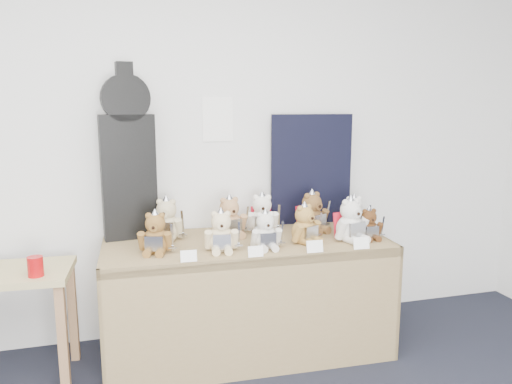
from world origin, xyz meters
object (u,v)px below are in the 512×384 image
object	(u,v)px
teddy_front_right	(305,225)
teddy_back_centre_left	(230,219)
teddy_front_far_left	(155,235)
teddy_back_centre_right	(262,215)
red_cup	(35,266)
teddy_front_left	(221,233)
guitar_case	(128,155)
teddy_front_end	(369,225)
teddy_front_far_right	(351,222)
teddy_front_centre	(266,232)
teddy_back_right	(312,214)
teddy_back_left	(166,221)
teddy_back_end	(354,215)
display_table	(250,268)

from	to	relation	value
teddy_front_right	teddy_back_centre_left	bearing A→B (deg)	121.64
teddy_front_far_left	teddy_back_centre_right	bearing A→B (deg)	35.31
red_cup	teddy_front_left	size ratio (longest dim) A/B	0.40
guitar_case	teddy_front_right	xyz separation A→B (m)	(1.04, -0.40, -0.43)
teddy_front_end	teddy_front_far_right	bearing A→B (deg)	-178.49
teddy_front_centre	teddy_front_far_right	bearing A→B (deg)	2.16
teddy_front_centre	teddy_front_end	world-z (taller)	teddy_front_centre
guitar_case	teddy_back_right	distance (m)	1.27
teddy_back_right	teddy_back_centre_right	bearing A→B (deg)	144.19
teddy_back_centre_left	teddy_back_right	size ratio (longest dim) A/B	0.96
teddy_front_far_right	teddy_front_end	bearing A→B (deg)	-14.04
teddy_front_end	teddy_front_left	bearing A→B (deg)	-178.61
teddy_front_far_right	teddy_back_right	size ratio (longest dim) A/B	1.00
teddy_back_left	guitar_case	bearing A→B (deg)	176.13
teddy_back_end	teddy_front_far_left	bearing A→B (deg)	-171.22
teddy_front_centre	teddy_back_left	world-z (taller)	teddy_back_left
teddy_back_centre_left	teddy_back_centre_right	size ratio (longest dim) A/B	1.00
teddy_front_right	teddy_front_centre	bearing A→B (deg)	165.65
teddy_back_left	teddy_back_end	distance (m)	1.26
teddy_front_end	teddy_back_end	xyz separation A→B (m)	(0.01, 0.23, 0.02)
teddy_front_centre	teddy_back_end	world-z (taller)	teddy_back_end
teddy_front_end	teddy_front_centre	bearing A→B (deg)	-176.85
red_cup	teddy_back_left	bearing A→B (deg)	21.54
teddy_front_left	teddy_front_end	xyz separation A→B (m)	(0.96, -0.00, -0.02)
display_table	teddy_front_far_left	size ratio (longest dim) A/B	6.61
teddy_back_centre_left	teddy_back_end	bearing A→B (deg)	-16.08
teddy_back_left	teddy_back_centre_left	distance (m)	0.41
teddy_front_far_right	display_table	bearing A→B (deg)	155.77
teddy_back_end	guitar_case	bearing A→B (deg)	173.97
teddy_front_right	teddy_back_left	bearing A→B (deg)	133.89
display_table	teddy_back_centre_left	bearing A→B (deg)	115.48
teddy_front_end	teddy_front_right	bearing A→B (deg)	176.68
guitar_case	teddy_front_left	bearing A→B (deg)	-47.82
teddy_front_left	teddy_front_right	world-z (taller)	same
red_cup	teddy_front_end	size ratio (longest dim) A/B	0.49
teddy_back_left	teddy_back_end	size ratio (longest dim) A/B	1.12
red_cup	teddy_back_right	bearing A→B (deg)	7.27
teddy_front_centre	teddy_back_centre_left	xyz separation A→B (m)	(-0.15, 0.32, 0.02)
teddy_front_right	teddy_back_centre_right	xyz separation A→B (m)	(-0.19, 0.30, 0.01)
display_table	teddy_back_centre_left	distance (m)	0.35
teddy_front_far_left	teddy_front_right	world-z (taller)	teddy_front_right
teddy_front_left	teddy_back_centre_left	xyz separation A→B (m)	(0.12, 0.30, 0.01)
teddy_front_left	teddy_front_right	bearing A→B (deg)	11.56
teddy_back_centre_right	teddy_front_left	bearing A→B (deg)	-125.77
red_cup	teddy_front_far_right	world-z (taller)	teddy_front_far_right
teddy_front_right	teddy_back_centre_left	xyz separation A→B (m)	(-0.42, 0.27, 0.01)
teddy_front_left	teddy_back_end	xyz separation A→B (m)	(0.97, 0.23, -0.00)
teddy_front_far_left	teddy_front_centre	distance (m)	0.65
guitar_case	teddy_front_far_left	xyz separation A→B (m)	(0.13, -0.37, -0.43)
teddy_front_end	teddy_back_right	xyz separation A→B (m)	(-0.28, 0.27, 0.03)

